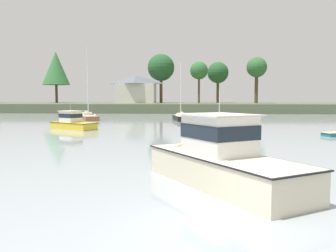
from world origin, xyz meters
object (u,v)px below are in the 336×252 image
at_px(cruiser_cream, 212,167).
at_px(mooring_buoy_white, 95,115).
at_px(sailboat_black, 181,119).
at_px(cruiser_yellow, 70,125).
at_px(dinghy_white, 197,117).
at_px(sailboat_wood, 88,118).

height_order(cruiser_cream, mooring_buoy_white, cruiser_cream).
distance_m(sailboat_black, cruiser_yellow, 19.92).
bearing_deg(dinghy_white, mooring_buoy_white, 164.17).
height_order(dinghy_white, mooring_buoy_white, dinghy_white).
xyz_separation_m(sailboat_black, cruiser_yellow, (-11.99, -15.91, 0.27)).
bearing_deg(cruiser_cream, mooring_buoy_white, 110.10).
bearing_deg(cruiser_cream, dinghy_white, 89.89).
bearing_deg(sailboat_black, sailboat_wood, 176.86).
xyz_separation_m(cruiser_cream, sailboat_black, (-2.42, 40.08, -0.41)).
xyz_separation_m(cruiser_cream, sailboat_wood, (-17.37, 40.90, -0.38)).
bearing_deg(mooring_buoy_white, cruiser_yellow, -79.58).
height_order(sailboat_wood, cruiser_yellow, sailboat_wood).
xyz_separation_m(sailboat_black, dinghy_white, (2.52, 8.96, -0.08)).
bearing_deg(sailboat_black, cruiser_cream, -86.54).
xyz_separation_m(dinghy_white, mooring_buoy_white, (-20.13, 5.71, -0.05)).
bearing_deg(dinghy_white, sailboat_black, -105.70).
xyz_separation_m(dinghy_white, sailboat_wood, (-17.47, -8.14, 0.11)).
bearing_deg(sailboat_black, cruiser_yellow, -127.01).
relative_size(cruiser_cream, sailboat_wood, 0.74).
bearing_deg(sailboat_wood, cruiser_yellow, -79.98).
bearing_deg(dinghy_white, sailboat_wood, -155.01).
xyz_separation_m(sailboat_wood, mooring_buoy_white, (-2.66, 13.85, -0.16)).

